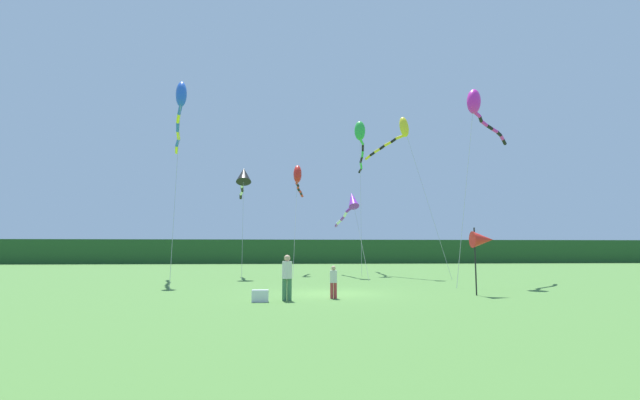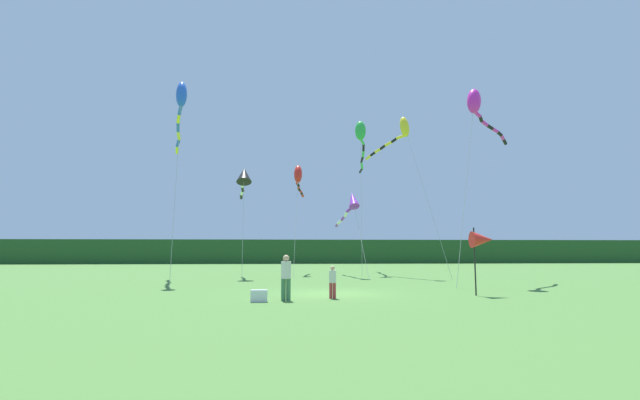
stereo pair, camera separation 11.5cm
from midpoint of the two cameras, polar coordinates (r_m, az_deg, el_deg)
ground_plane at (r=19.99m, az=1.43°, el=-11.70°), size 120.00×120.00×0.00m
distant_treeline at (r=64.84m, az=-2.45°, el=-6.52°), size 108.00×3.23×3.34m
person_adult at (r=17.12m, az=-4.12°, el=-9.42°), size 0.37×0.37×1.69m
person_child at (r=17.84m, az=1.78°, el=-10.08°), size 0.28×0.28×1.26m
cooler_box at (r=16.87m, az=-7.50°, el=-11.91°), size 0.60×0.34×0.43m
banner_flag_pole at (r=20.20m, az=19.91°, el=-4.78°), size 0.90×0.70×2.81m
kite_green at (r=38.31m, az=5.27°, el=7.86°), size 1.78×10.60×12.51m
kite_red at (r=36.08m, az=-2.67°, el=3.03°), size 1.02×7.79×8.74m
kite_black at (r=31.71m, az=-9.47°, el=2.93°), size 1.18×6.39×7.74m
kite_purple at (r=32.27m, az=4.00°, el=-0.47°), size 1.24×8.14×6.14m
kite_blue at (r=29.49m, az=-17.06°, el=11.52°), size 2.62×10.85×12.03m
kite_magenta at (r=28.40m, az=19.30°, el=11.14°), size 5.95×6.02×11.25m
kite_yellow at (r=34.50m, az=10.08°, el=8.42°), size 4.04×8.38×11.71m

